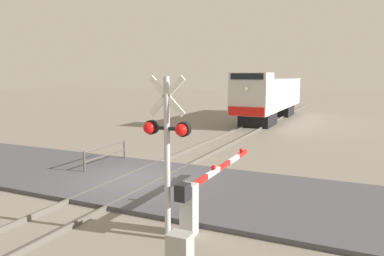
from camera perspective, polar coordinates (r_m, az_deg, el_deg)
ground_plane at (r=13.90m, az=-8.31°, el=-8.31°), size 160.00×160.00×0.00m
rail_track_left at (r=14.28m, az=-10.75°, el=-7.61°), size 0.08×80.00×0.15m
rail_track_right at (r=13.52m, az=-5.74°, el=-8.41°), size 0.08×80.00×0.15m
road_surface at (r=13.88m, az=-8.32°, el=-8.03°), size 36.00×5.61×0.14m
locomotive at (r=32.80m, az=11.94°, el=4.87°), size 2.73×14.80×4.09m
crossing_signal at (r=8.59m, az=-3.96°, el=-1.88°), size 1.18×0.33×3.93m
crossing_gate at (r=9.75m, az=1.04°, el=-10.13°), size 0.36×5.35×1.40m
guard_railing at (r=16.20m, az=-13.17°, el=-3.79°), size 0.08×2.79×0.95m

